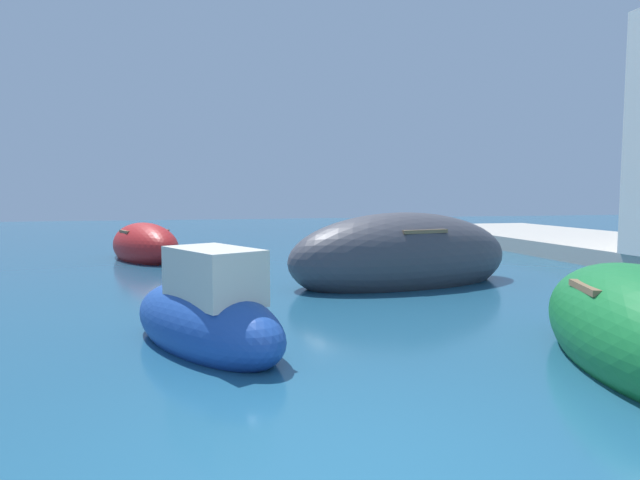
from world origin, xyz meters
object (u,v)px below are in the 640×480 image
(moored_boat_1, at_px, (145,246))
(moored_boat_6, at_px, (639,330))
(moored_boat_0, at_px, (402,258))
(moored_boat_5, at_px, (206,317))

(moored_boat_1, bearing_deg, moored_boat_6, 6.31)
(moored_boat_0, xyz_separation_m, moored_boat_5, (-4.60, -4.35, -0.17))
(moored_boat_0, bearing_deg, moored_boat_1, -56.44)
(moored_boat_1, distance_m, moored_boat_5, 10.65)
(moored_boat_0, height_order, moored_boat_1, moored_boat_0)
(moored_boat_0, xyz_separation_m, moored_boat_6, (0.46, -6.40, -0.15))
(moored_boat_0, bearing_deg, moored_boat_6, 83.22)
(moored_boat_0, height_order, moored_boat_6, moored_boat_0)
(moored_boat_5, height_order, moored_boat_6, moored_boat_5)
(moored_boat_0, relative_size, moored_boat_5, 1.68)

